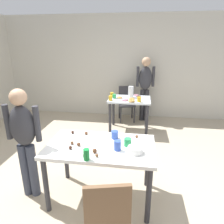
{
  "coord_description": "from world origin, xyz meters",
  "views": [
    {
      "loc": [
        0.49,
        -2.18,
        1.9
      ],
      "look_at": [
        0.06,
        0.72,
        0.9
      ],
      "focal_mm": 32.44,
      "sensor_mm": 36.0,
      "label": 1
    }
  ],
  "objects_px": {
    "person_adult_far": "(145,84)",
    "chair_far_table": "(126,101)",
    "person_girl_near": "(24,136)",
    "soda_can": "(86,155)",
    "chair_near_table": "(107,214)",
    "pitcher_far": "(131,92)",
    "dining_table_near": "(101,152)",
    "dining_table_far": "(129,104)",
    "mixing_bowl": "(135,150)"
  },
  "relations": [
    {
      "from": "dining_table_near",
      "to": "soda_can",
      "type": "bearing_deg",
      "value": -103.33
    },
    {
      "from": "dining_table_far",
      "to": "soda_can",
      "type": "bearing_deg",
      "value": -96.33
    },
    {
      "from": "pitcher_far",
      "to": "dining_table_near",
      "type": "bearing_deg",
      "value": -95.45
    },
    {
      "from": "chair_far_table",
      "to": "pitcher_far",
      "type": "xyz_separation_m",
      "value": [
        0.13,
        -0.57,
        0.38
      ]
    },
    {
      "from": "chair_near_table",
      "to": "chair_far_table",
      "type": "height_order",
      "value": "same"
    },
    {
      "from": "chair_near_table",
      "to": "pitcher_far",
      "type": "relative_size",
      "value": 3.48
    },
    {
      "from": "mixing_bowl",
      "to": "pitcher_far",
      "type": "relative_size",
      "value": 0.67
    },
    {
      "from": "chair_near_table",
      "to": "soda_can",
      "type": "distance_m",
      "value": 0.6
    },
    {
      "from": "chair_near_table",
      "to": "pitcher_far",
      "type": "distance_m",
      "value": 3.08
    },
    {
      "from": "dining_table_far",
      "to": "soda_can",
      "type": "height_order",
      "value": "soda_can"
    },
    {
      "from": "dining_table_far",
      "to": "chair_near_table",
      "type": "distance_m",
      "value": 2.94
    },
    {
      "from": "chair_near_table",
      "to": "soda_can",
      "type": "height_order",
      "value": "soda_can"
    },
    {
      "from": "dining_table_far",
      "to": "pitcher_far",
      "type": "xyz_separation_m",
      "value": [
        0.02,
        0.12,
        0.26
      ]
    },
    {
      "from": "dining_table_near",
      "to": "soda_can",
      "type": "distance_m",
      "value": 0.38
    },
    {
      "from": "person_adult_far",
      "to": "chair_far_table",
      "type": "bearing_deg",
      "value": -177.73
    },
    {
      "from": "chair_near_table",
      "to": "chair_far_table",
      "type": "xyz_separation_m",
      "value": [
        -0.12,
        3.62,
        0.0
      ]
    },
    {
      "from": "person_girl_near",
      "to": "person_adult_far",
      "type": "height_order",
      "value": "person_adult_far"
    },
    {
      "from": "dining_table_far",
      "to": "person_girl_near",
      "type": "height_order",
      "value": "person_girl_near"
    },
    {
      "from": "chair_near_table",
      "to": "chair_far_table",
      "type": "bearing_deg",
      "value": 91.9
    },
    {
      "from": "pitcher_far",
      "to": "mixing_bowl",
      "type": "bearing_deg",
      "value": -85.41
    },
    {
      "from": "chair_near_table",
      "to": "dining_table_far",
      "type": "bearing_deg",
      "value": 90.11
    },
    {
      "from": "dining_table_near",
      "to": "person_girl_near",
      "type": "relative_size",
      "value": 0.9
    },
    {
      "from": "chair_far_table",
      "to": "person_girl_near",
      "type": "relative_size",
      "value": 0.61
    },
    {
      "from": "person_girl_near",
      "to": "mixing_bowl",
      "type": "bearing_deg",
      "value": -1.4
    },
    {
      "from": "person_adult_far",
      "to": "dining_table_near",
      "type": "bearing_deg",
      "value": -100.47
    },
    {
      "from": "mixing_bowl",
      "to": "dining_table_far",
      "type": "bearing_deg",
      "value": 95.3
    },
    {
      "from": "person_girl_near",
      "to": "soda_can",
      "type": "bearing_deg",
      "value": -16.79
    },
    {
      "from": "person_girl_near",
      "to": "soda_can",
      "type": "xyz_separation_m",
      "value": [
        0.84,
        -0.25,
        -0.03
      ]
    },
    {
      "from": "person_girl_near",
      "to": "soda_can",
      "type": "height_order",
      "value": "person_girl_near"
    },
    {
      "from": "chair_far_table",
      "to": "pitcher_far",
      "type": "height_order",
      "value": "pitcher_far"
    },
    {
      "from": "chair_near_table",
      "to": "soda_can",
      "type": "xyz_separation_m",
      "value": [
        -0.29,
        0.42,
        0.31
      ]
    },
    {
      "from": "chair_near_table",
      "to": "person_girl_near",
      "type": "relative_size",
      "value": 0.61
    },
    {
      "from": "dining_table_near",
      "to": "chair_near_table",
      "type": "xyz_separation_m",
      "value": [
        0.21,
        -0.75,
        -0.16
      ]
    },
    {
      "from": "dining_table_near",
      "to": "dining_table_far",
      "type": "height_order",
      "value": "same"
    },
    {
      "from": "dining_table_far",
      "to": "person_girl_near",
      "type": "distance_m",
      "value": 2.54
    },
    {
      "from": "dining_table_near",
      "to": "dining_table_far",
      "type": "relative_size",
      "value": 1.41
    },
    {
      "from": "dining_table_far",
      "to": "chair_far_table",
      "type": "height_order",
      "value": "chair_far_table"
    },
    {
      "from": "chair_near_table",
      "to": "mixing_bowl",
      "type": "height_order",
      "value": "chair_near_table"
    },
    {
      "from": "mixing_bowl",
      "to": "chair_near_table",
      "type": "bearing_deg",
      "value": -108.02
    },
    {
      "from": "chair_far_table",
      "to": "pitcher_far",
      "type": "bearing_deg",
      "value": -76.65
    },
    {
      "from": "chair_near_table",
      "to": "pitcher_far",
      "type": "xyz_separation_m",
      "value": [
        0.01,
        3.06,
        0.38
      ]
    },
    {
      "from": "person_adult_far",
      "to": "soda_can",
      "type": "xyz_separation_m",
      "value": [
        -0.61,
        -3.22,
        -0.15
      ]
    },
    {
      "from": "dining_table_near",
      "to": "person_girl_near",
      "type": "distance_m",
      "value": 0.94
    },
    {
      "from": "person_adult_far",
      "to": "pitcher_far",
      "type": "relative_size",
      "value": 6.37
    },
    {
      "from": "person_girl_near",
      "to": "dining_table_near",
      "type": "bearing_deg",
      "value": 4.99
    },
    {
      "from": "person_girl_near",
      "to": "soda_can",
      "type": "distance_m",
      "value": 0.88
    },
    {
      "from": "person_adult_far",
      "to": "pitcher_far",
      "type": "bearing_deg",
      "value": -118.27
    },
    {
      "from": "pitcher_far",
      "to": "chair_near_table",
      "type": "bearing_deg",
      "value": -90.26
    },
    {
      "from": "chair_near_table",
      "to": "soda_can",
      "type": "relative_size",
      "value": 7.13
    },
    {
      "from": "dining_table_near",
      "to": "pitcher_far",
      "type": "xyz_separation_m",
      "value": [
        0.22,
        2.31,
        0.22
      ]
    }
  ]
}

